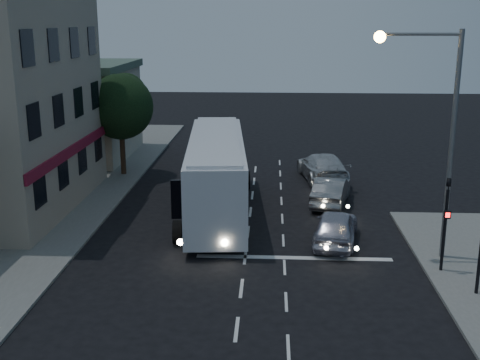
# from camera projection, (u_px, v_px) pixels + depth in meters

# --- Properties ---
(ground) EXTENTS (120.00, 120.00, 0.00)m
(ground) POSITION_uv_depth(u_px,v_px,m) (243.00, 277.00, 22.79)
(ground) COLOR black
(sidewalk_far) EXTENTS (12.00, 50.00, 0.12)m
(sidewalk_far) POSITION_uv_depth(u_px,v_px,m) (0.00, 207.00, 31.16)
(sidewalk_far) COLOR slate
(sidewalk_far) RESTS_ON ground
(road_markings) EXTENTS (8.00, 30.55, 0.01)m
(road_markings) POSITION_uv_depth(u_px,v_px,m) (276.00, 246.00, 25.91)
(road_markings) COLOR silver
(road_markings) RESTS_ON ground
(tour_bus) EXTENTS (3.67, 12.86, 3.89)m
(tour_bus) POSITION_uv_depth(u_px,v_px,m) (216.00, 172.00, 29.89)
(tour_bus) COLOR white
(tour_bus) RESTS_ON ground
(car_suv) EXTENTS (2.52, 4.62, 1.49)m
(car_suv) POSITION_uv_depth(u_px,v_px,m) (336.00, 227.00, 26.06)
(car_suv) COLOR #B2B1C2
(car_suv) RESTS_ON ground
(car_sedan_a) EXTENTS (2.54, 4.71, 1.47)m
(car_sedan_a) POSITION_uv_depth(u_px,v_px,m) (331.00, 191.00, 31.55)
(car_sedan_a) COLOR gray
(car_sedan_a) RESTS_ON ground
(car_sedan_b) EXTENTS (3.13, 5.99, 1.66)m
(car_sedan_b) POSITION_uv_depth(u_px,v_px,m) (323.00, 167.00, 36.32)
(car_sedan_b) COLOR silver
(car_sedan_b) RESTS_ON ground
(traffic_signal_main) EXTENTS (0.25, 0.35, 4.10)m
(traffic_signal_main) POSITION_uv_depth(u_px,v_px,m) (446.00, 213.00, 22.52)
(traffic_signal_main) COLOR black
(traffic_signal_main) RESTS_ON sidewalk_near
(streetlight) EXTENTS (3.32, 0.44, 9.00)m
(streetlight) POSITION_uv_depth(u_px,v_px,m) (437.00, 120.00, 23.05)
(streetlight) COLOR slate
(streetlight) RESTS_ON sidewalk_near
(low_building_north) EXTENTS (9.40, 9.40, 6.50)m
(low_building_north) POSITION_uv_depth(u_px,v_px,m) (64.00, 109.00, 41.90)
(low_building_north) COLOR #C8B194
(low_building_north) RESTS_ON sidewalk_far
(street_tree) EXTENTS (4.00, 4.00, 6.20)m
(street_tree) POSITION_uv_depth(u_px,v_px,m) (120.00, 104.00, 36.54)
(street_tree) COLOR black
(street_tree) RESTS_ON sidewalk_far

